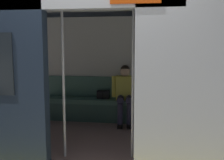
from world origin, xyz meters
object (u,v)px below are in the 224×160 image
at_px(grab_pole_door, 63,82).
at_px(bench_seat, 115,105).
at_px(train_car, 102,48).
at_px(grab_pole_far, 133,82).
at_px(book, 145,99).
at_px(handbag, 103,95).
at_px(person_seated, 125,90).

bearing_deg(grab_pole_door, bench_seat, -104.38).
height_order(train_car, bench_seat, train_car).
xyz_separation_m(bench_seat, grab_pole_far, (-0.48, 1.76, 0.74)).
xyz_separation_m(bench_seat, book, (-0.63, -0.05, 0.12)).
height_order(bench_seat, book, book).
bearing_deg(handbag, train_car, 99.20).
bearing_deg(grab_pole_far, handbag, -67.83).
bearing_deg(train_car, bench_seat, -94.30).
xyz_separation_m(handbag, book, (-0.90, 0.03, -0.07)).
height_order(book, grab_pole_far, grab_pole_far).
relative_size(person_seated, grab_pole_door, 0.55).
relative_size(bench_seat, grab_pole_far, 1.44).
xyz_separation_m(handbag, grab_pole_door, (0.22, 1.96, 0.54)).
bearing_deg(grab_pole_far, bench_seat, -74.69).
bearing_deg(bench_seat, handbag, -15.91).
height_order(bench_seat, grab_pole_far, grab_pole_far).
height_order(train_car, handbag, train_car).
height_order(bench_seat, person_seated, person_seated).
bearing_deg(bench_seat, grab_pole_far, 105.31).
relative_size(book, grab_pole_far, 0.10).
bearing_deg(book, train_car, 75.85).
distance_m(bench_seat, person_seated, 0.39).
bearing_deg(grab_pole_door, grab_pole_far, -172.99).
distance_m(train_car, grab_pole_far, 1.00).
bearing_deg(bench_seat, book, -175.85).
bearing_deg(person_seated, grab_pole_door, 69.19).
bearing_deg(train_car, grab_pole_far, 129.22).
relative_size(grab_pole_door, grab_pole_far, 1.00).
bearing_deg(book, person_seated, 31.43).
height_order(person_seated, handbag, person_seated).
xyz_separation_m(person_seated, grab_pole_door, (0.69, 1.83, 0.41)).
distance_m(train_car, bench_seat, 1.61).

